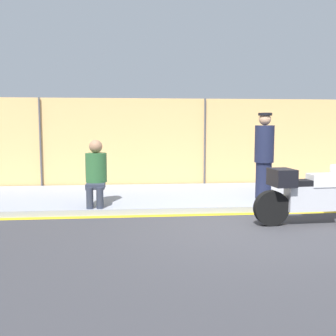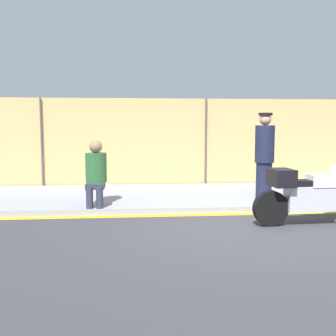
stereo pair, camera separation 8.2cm
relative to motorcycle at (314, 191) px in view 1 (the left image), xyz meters
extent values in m
plane|color=#38383D|center=(-1.14, -0.26, -0.58)|extent=(120.00, 120.00, 0.00)
cube|color=#8E93A3|center=(-1.14, 2.61, -0.52)|extent=(33.07, 3.26, 0.12)
cube|color=gold|center=(-1.14, 0.89, -0.58)|extent=(33.07, 0.18, 0.01)
cube|color=#E5B26B|center=(-1.14, 4.33, 0.66)|extent=(31.42, 0.08, 2.48)
cylinder|color=#4C4C51|center=(-5.59, 4.23, 0.66)|extent=(0.05, 0.05, 2.48)
cylinder|color=#4C4C51|center=(-1.14, 4.23, 0.66)|extent=(0.05, 0.05, 2.48)
cylinder|color=black|center=(-0.78, -0.04, -0.27)|extent=(0.62, 0.17, 0.62)
cube|color=silver|center=(-0.06, 0.00, -0.11)|extent=(0.90, 0.33, 0.44)
cube|color=white|center=(0.17, 0.01, 0.20)|extent=(0.54, 0.34, 0.22)
cube|color=black|center=(-0.15, -0.01, 0.16)|extent=(0.61, 0.31, 0.10)
cube|color=black|center=(-0.60, -0.03, 0.26)|extent=(0.39, 0.52, 0.30)
cylinder|color=#191E38|center=(-0.29, 1.81, -0.05)|extent=(0.34, 0.34, 0.81)
cylinder|color=#191E38|center=(-0.29, 1.81, 0.75)|extent=(0.42, 0.42, 0.81)
sphere|color=tan|center=(-0.29, 1.81, 1.29)|extent=(0.26, 0.26, 0.26)
cylinder|color=black|center=(-0.29, 1.81, 1.40)|extent=(0.30, 0.30, 0.06)
cylinder|color=#2D3342|center=(-4.00, 1.09, -0.25)|extent=(0.14, 0.14, 0.42)
cylinder|color=#2D3342|center=(-3.81, 1.09, -0.25)|extent=(0.14, 0.14, 0.42)
cube|color=#2D3342|center=(-3.90, 1.30, -0.04)|extent=(0.37, 0.42, 0.10)
cylinder|color=#2D6033|center=(-3.90, 1.51, 0.30)|extent=(0.43, 0.43, 0.59)
sphere|color=#A37556|center=(-3.90, 1.51, 0.73)|extent=(0.27, 0.27, 0.27)
camera|label=1|loc=(-3.21, -6.53, 1.14)|focal=42.00mm
camera|label=2|loc=(-3.13, -6.54, 1.14)|focal=42.00mm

